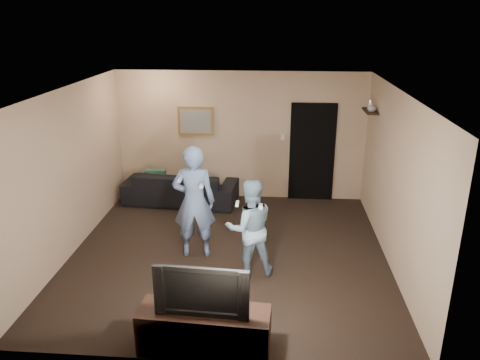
# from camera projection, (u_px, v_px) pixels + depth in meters

# --- Properties ---
(ground) EXTENTS (5.00, 5.00, 0.00)m
(ground) POSITION_uv_depth(u_px,v_px,m) (228.00, 253.00, 7.54)
(ground) COLOR black
(ground) RESTS_ON ground
(ceiling) EXTENTS (5.00, 5.00, 0.04)m
(ceiling) POSITION_uv_depth(u_px,v_px,m) (227.00, 91.00, 6.66)
(ceiling) COLOR silver
(ceiling) RESTS_ON wall_back
(wall_back) EXTENTS (5.00, 0.04, 2.60)m
(wall_back) POSITION_uv_depth(u_px,v_px,m) (240.00, 136.00, 9.44)
(wall_back) COLOR tan
(wall_back) RESTS_ON ground
(wall_front) EXTENTS (5.00, 0.04, 2.60)m
(wall_front) POSITION_uv_depth(u_px,v_px,m) (203.00, 258.00, 4.75)
(wall_front) COLOR tan
(wall_front) RESTS_ON ground
(wall_left) EXTENTS (0.04, 5.00, 2.60)m
(wall_left) POSITION_uv_depth(u_px,v_px,m) (68.00, 173.00, 7.28)
(wall_left) COLOR tan
(wall_left) RESTS_ON ground
(wall_right) EXTENTS (0.04, 5.00, 2.60)m
(wall_right) POSITION_uv_depth(u_px,v_px,m) (396.00, 181.00, 6.92)
(wall_right) COLOR tan
(wall_right) RESTS_ON ground
(sofa) EXTENTS (2.32, 1.07, 0.66)m
(sofa) POSITION_uv_depth(u_px,v_px,m) (181.00, 187.00, 9.45)
(sofa) COLOR black
(sofa) RESTS_ON ground
(throw_pillow) EXTENTS (0.42, 0.14, 0.41)m
(throw_pillow) POSITION_uv_depth(u_px,v_px,m) (156.00, 179.00, 9.44)
(throw_pillow) COLOR #1A4E3C
(throw_pillow) RESTS_ON sofa
(painting_frame) EXTENTS (0.72, 0.05, 0.57)m
(painting_frame) POSITION_uv_depth(u_px,v_px,m) (196.00, 121.00, 9.38)
(painting_frame) COLOR olive
(painting_frame) RESTS_ON wall_back
(painting_canvas) EXTENTS (0.62, 0.01, 0.47)m
(painting_canvas) POSITION_uv_depth(u_px,v_px,m) (195.00, 121.00, 9.36)
(painting_canvas) COLOR slate
(painting_canvas) RESTS_ON painting_frame
(doorway) EXTENTS (0.90, 0.06, 2.00)m
(doorway) POSITION_uv_depth(u_px,v_px,m) (312.00, 152.00, 9.41)
(doorway) COLOR black
(doorway) RESTS_ON ground
(light_switch) EXTENTS (0.08, 0.02, 0.12)m
(light_switch) POSITION_uv_depth(u_px,v_px,m) (283.00, 137.00, 9.36)
(light_switch) COLOR silver
(light_switch) RESTS_ON wall_back
(wall_shelf) EXTENTS (0.20, 0.60, 0.03)m
(wall_shelf) POSITION_uv_depth(u_px,v_px,m) (370.00, 111.00, 8.38)
(wall_shelf) COLOR black
(wall_shelf) RESTS_ON wall_right
(shelf_vase) EXTENTS (0.16, 0.16, 0.16)m
(shelf_vase) POSITION_uv_depth(u_px,v_px,m) (372.00, 107.00, 8.24)
(shelf_vase) COLOR #AEADB2
(shelf_vase) RESTS_ON wall_shelf
(shelf_figurine) EXTENTS (0.06, 0.06, 0.18)m
(shelf_figurine) POSITION_uv_depth(u_px,v_px,m) (370.00, 105.00, 8.40)
(shelf_figurine) COLOR white
(shelf_figurine) RESTS_ON wall_shelf
(tv_console) EXTENTS (1.51, 0.56, 0.53)m
(tv_console) POSITION_uv_depth(u_px,v_px,m) (204.00, 330.00, 5.31)
(tv_console) COLOR black
(tv_console) RESTS_ON ground
(television) EXTENTS (1.05, 0.20, 0.60)m
(television) POSITION_uv_depth(u_px,v_px,m) (203.00, 287.00, 5.12)
(television) COLOR black
(television) RESTS_ON tv_console
(wii_player_left) EXTENTS (0.69, 0.54, 1.80)m
(wii_player_left) POSITION_uv_depth(u_px,v_px,m) (194.00, 202.00, 7.21)
(wii_player_left) COLOR #6782B4
(wii_player_left) RESTS_ON ground
(wii_player_right) EXTENTS (0.84, 0.73, 1.48)m
(wii_player_right) POSITION_uv_depth(u_px,v_px,m) (250.00, 228.00, 6.72)
(wii_player_right) COLOR #80A2BB
(wii_player_right) RESTS_ON ground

